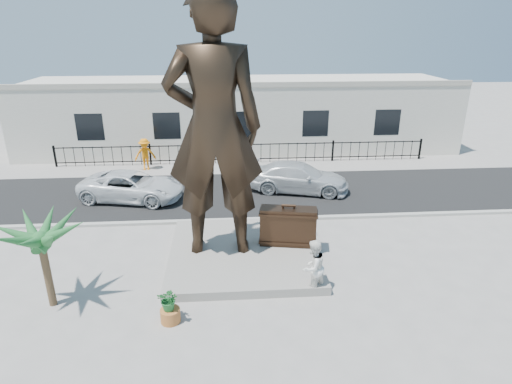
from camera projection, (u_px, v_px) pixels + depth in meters
ground at (260, 279)px, 14.06m from camera, size 100.00×100.00×0.00m
street at (247, 191)px, 21.50m from camera, size 40.00×7.00×0.01m
curb at (252, 220)px, 18.22m from camera, size 40.00×0.25×0.12m
far_sidewalk at (244, 167)px, 25.21m from camera, size 40.00×2.50×0.02m
plinth at (243, 253)px, 15.37m from camera, size 5.20×5.20×0.30m
fence at (243, 153)px, 25.74m from camera, size 22.00×0.10×1.20m
building at (240, 114)px, 29.06m from camera, size 28.00×7.00×4.40m
statue at (214, 128)px, 13.83m from camera, size 3.20×2.10×8.76m
suitcase at (288, 226)px, 15.46m from camera, size 2.09×0.98×1.41m
tourist at (313, 267)px, 13.05m from camera, size 1.10×1.08×1.79m
car_white at (132, 186)px, 20.25m from camera, size 5.22×3.23×1.35m
car_silver at (299, 177)px, 21.30m from camera, size 5.26×3.15×1.43m
worker at (145, 154)px, 24.38m from camera, size 1.29×0.88×1.83m
palm_tree at (54, 304)px, 12.79m from camera, size 1.80×1.80×3.20m
planter at (170, 315)px, 11.98m from camera, size 0.56×0.56×0.40m
shrub at (169, 300)px, 11.79m from camera, size 0.72×0.67×0.66m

